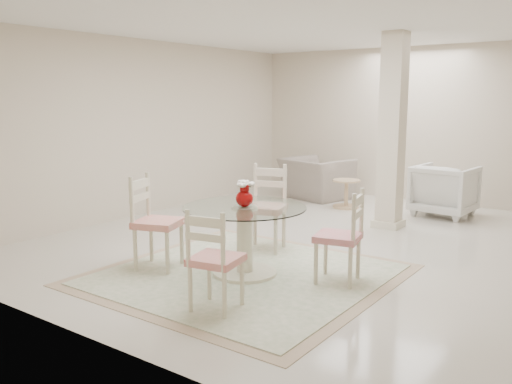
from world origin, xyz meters
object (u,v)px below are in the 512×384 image
Objects in this scene: dining_table at (245,241)px; dining_chair_north at (267,201)px; dining_chair_east at (345,230)px; side_table at (346,195)px; dining_chair_south at (212,253)px; recliner_taupe at (316,178)px; column at (392,132)px; dining_chair_west at (152,215)px; red_vase at (244,194)px; armchair_white at (444,190)px.

dining_table is 1.05m from dining_chair_north.
dining_chair_east is 1.45m from dining_chair_north.
dining_chair_east is 2.19× the size of side_table.
dining_chair_south reaches higher than recliner_taupe.
dining_chair_south is at bearing 125.51° from recliner_taupe.
column is 3.63m from dining_chair_west.
dining_chair_east is at bearing 137.95° from recliner_taupe.
dining_chair_south is at bearing -36.00° from dining_chair_east.
red_vase is at bearing -87.89° from dining_chair_west.
column is 3.94m from dining_chair_south.
red_vase is at bearing -85.92° from dining_chair_north.
recliner_taupe reaches higher than side_table.
dining_chair_south reaches higher than dining_table.
dining_table is 4.55m from recliner_taupe.
column is 1.80m from side_table.
armchair_white is (1.15, 3.19, -0.20)m from dining_chair_north.
red_vase is 1.07m from dining_chair_south.
recliner_taupe is 1.28× the size of armchair_white.
dining_chair_west is 2.36× the size of side_table.
side_table is (-0.73, 3.79, -0.64)m from red_vase.
dining_chair_east is at bearing -77.30° from column.
red_vase is at bearing 125.31° from recliner_taupe.
dining_table is at bearing -97.30° from column.
armchair_white is (0.40, 1.23, -0.95)m from column.
dining_table is at bearing -85.96° from dining_chair_north.
column reaches higher than side_table.
dining_chair_east is 1.18× the size of armchair_white.
armchair_white is at bearing 79.43° from red_vase.
column is 9.91× the size of red_vase.
side_table is (-1.67, 3.41, -0.33)m from dining_chair_east.
dining_chair_north is 1.45m from dining_chair_west.
dining_chair_south is (1.32, -0.56, -0.06)m from dining_chair_west.
red_vase is (0.00, -0.00, 0.49)m from dining_table.
dining_chair_south is at bearing -90.04° from column.
red_vase reaches higher than recliner_taupe.
side_table is at bearing 141.57° from column.
dining_chair_east reaches higher than dining_table.
dining_chair_north is at bearing -111.00° from column.
recliner_taupe is (-1.95, 1.35, -0.99)m from column.
dining_chair_east is 0.92× the size of recliner_taupe.
dining_chair_north is (-0.38, 0.95, -0.27)m from red_vase.
dining_chair_east is 1.03× the size of dining_chair_south.
red_vase is at bearing -97.28° from column.
side_table is (0.85, -0.48, -0.15)m from recliner_taupe.
dining_chair_south is at bearing -76.95° from side_table.
recliner_taupe is (-1.95, 5.21, -0.16)m from dining_chair_south.
dining_table is 1.44× the size of armchair_white.
dining_chair_east is (0.94, 0.37, -0.32)m from red_vase.
dining_chair_south is 5.56m from recliner_taupe.
dining_chair_west reaches higher than dining_chair_east.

